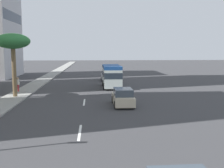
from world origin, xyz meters
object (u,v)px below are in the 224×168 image
(palm_tree, at_px, (13,43))
(car_lead, at_px, (123,97))
(minibus_fourth, at_px, (112,75))
(car_third, at_px, (107,76))
(pedestrian_mid_block, at_px, (18,84))

(palm_tree, bearing_deg, car_lead, -113.58)
(minibus_fourth, xyz_separation_m, palm_tree, (-7.15, 10.69, 4.11))
(car_lead, bearing_deg, car_third, 0.91)
(palm_tree, bearing_deg, minibus_fourth, -56.25)
(car_third, relative_size, minibus_fourth, 0.65)
(car_lead, relative_size, minibus_fourth, 0.66)
(car_third, bearing_deg, palm_tree, 145.42)
(car_lead, xyz_separation_m, pedestrian_mid_block, (8.24, 11.46, 0.32))
(pedestrian_mid_block, distance_m, palm_tree, 5.88)
(car_third, distance_m, minibus_fourth, 8.18)
(car_third, distance_m, palm_tree, 19.21)
(car_lead, bearing_deg, minibus_fourth, 0.77)
(minibus_fourth, distance_m, pedestrian_mid_block, 11.89)
(pedestrian_mid_block, relative_size, palm_tree, 0.25)
(minibus_fourth, bearing_deg, car_third, 1.12)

